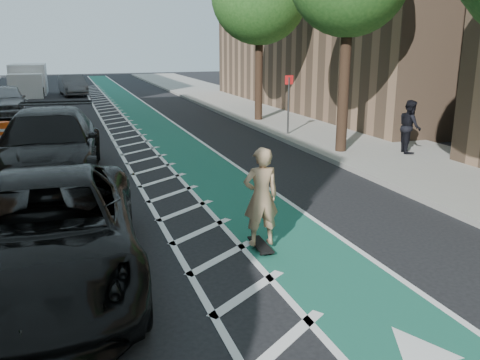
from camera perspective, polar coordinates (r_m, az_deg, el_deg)
name	(u,v)px	position (r m, az deg, el deg)	size (l,w,h in m)	color
ground	(151,309)	(7.68, -9.96, -14.12)	(120.00, 120.00, 0.00)	black
bike_lane	(189,155)	(17.51, -5.71, 2.83)	(2.00, 90.00, 0.01)	#195848
buffer_strip	(145,158)	(17.23, -10.57, 2.44)	(1.40, 90.00, 0.01)	silver
sidewalk_right	(355,141)	(19.99, 12.74, 4.27)	(5.00, 90.00, 0.15)	gray
curb_right	(297,145)	(18.83, 6.37, 3.91)	(0.12, 90.00, 0.16)	gray
sign_post	(288,104)	(20.65, 5.47, 8.50)	(0.35, 0.08, 2.47)	#4C4C4C
skateboard	(260,245)	(9.52, 2.31, -7.29)	(0.27, 0.86, 0.11)	black
skateboarder	(261,197)	(9.21, 2.37, -1.89)	(0.67, 0.44, 1.83)	tan
suv_near	(45,232)	(8.55, -21.04, -5.47)	(2.86, 6.21, 1.73)	black
suv_far	(49,146)	(15.04, -20.70, 3.60)	(2.70, 6.64, 1.93)	black
car_silver	(6,100)	(29.43, -24.80, 8.11)	(1.92, 4.76, 1.62)	gray
car_grey	(73,85)	(39.46, -18.29, 10.10)	(1.58, 4.53, 1.49)	#525357
pedestrian	(410,126)	(17.89, 18.53, 5.72)	(0.86, 0.67, 1.76)	black
box_truck	(28,81)	(40.56, -22.69, 10.20)	(2.50, 5.33, 2.20)	white
barrel_a	(5,219)	(10.86, -24.87, -4.03)	(0.65, 0.65, 0.89)	#F8540D
barrel_b	(38,156)	(16.51, -21.75, 2.49)	(0.64, 0.64, 0.87)	#D8600B
barrel_c	(4,133)	(21.53, -24.96, 4.81)	(0.59, 0.59, 0.81)	#EF470C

